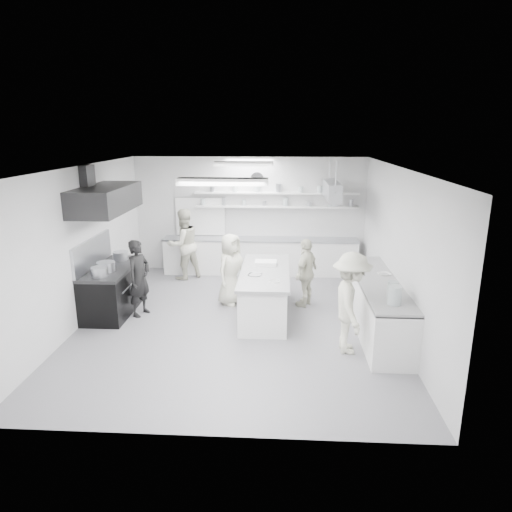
# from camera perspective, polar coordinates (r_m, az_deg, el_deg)

# --- Properties ---
(floor) EXTENTS (6.00, 7.00, 0.02)m
(floor) POSITION_cam_1_polar(r_m,az_deg,el_deg) (9.09, -2.37, -8.26)
(floor) COLOR gray
(floor) RESTS_ON ground
(ceiling) EXTENTS (6.00, 7.00, 0.02)m
(ceiling) POSITION_cam_1_polar(r_m,az_deg,el_deg) (8.35, -2.61, 11.08)
(ceiling) COLOR silver
(ceiling) RESTS_ON wall_back
(wall_back) EXTENTS (6.00, 0.04, 3.00)m
(wall_back) POSITION_cam_1_polar(r_m,az_deg,el_deg) (12.00, -0.82, 5.16)
(wall_back) COLOR silver
(wall_back) RESTS_ON floor
(wall_front) EXTENTS (6.00, 0.04, 3.00)m
(wall_front) POSITION_cam_1_polar(r_m,az_deg,el_deg) (5.31, -6.29, -8.46)
(wall_front) COLOR silver
(wall_front) RESTS_ON floor
(wall_left) EXTENTS (0.04, 7.00, 3.00)m
(wall_left) POSITION_cam_1_polar(r_m,az_deg,el_deg) (9.38, -21.04, 1.19)
(wall_left) COLOR silver
(wall_left) RESTS_ON floor
(wall_right) EXTENTS (0.04, 7.00, 3.00)m
(wall_right) POSITION_cam_1_polar(r_m,az_deg,el_deg) (8.82, 17.30, 0.67)
(wall_right) COLOR silver
(wall_right) RESTS_ON floor
(stove) EXTENTS (0.80, 1.80, 0.90)m
(stove) POSITION_cam_1_polar(r_m,az_deg,el_deg) (9.87, -17.40, -4.16)
(stove) COLOR black
(stove) RESTS_ON floor
(exhaust_hood) EXTENTS (0.85, 2.00, 0.50)m
(exhaust_hood) POSITION_cam_1_polar(r_m,az_deg,el_deg) (9.43, -18.33, 6.79)
(exhaust_hood) COLOR #272728
(exhaust_hood) RESTS_ON wall_left
(back_counter) EXTENTS (5.00, 0.60, 0.92)m
(back_counter) POSITION_cam_1_polar(r_m,az_deg,el_deg) (11.93, 0.54, -0.04)
(back_counter) COLOR white
(back_counter) RESTS_ON floor
(shelf_lower) EXTENTS (4.20, 0.26, 0.04)m
(shelf_lower) POSITION_cam_1_polar(r_m,az_deg,el_deg) (11.80, 2.55, 6.20)
(shelf_lower) COLOR white
(shelf_lower) RESTS_ON wall_back
(shelf_upper) EXTENTS (4.20, 0.26, 0.04)m
(shelf_upper) POSITION_cam_1_polar(r_m,az_deg,el_deg) (11.75, 2.57, 7.88)
(shelf_upper) COLOR white
(shelf_upper) RESTS_ON wall_back
(pass_through_window) EXTENTS (1.30, 0.04, 1.00)m
(pass_through_window) POSITION_cam_1_polar(r_m,az_deg,el_deg) (12.15, -6.97, 4.93)
(pass_through_window) COLOR black
(pass_through_window) RESTS_ON wall_back
(wall_clock) EXTENTS (0.32, 0.05, 0.32)m
(wall_clock) POSITION_cam_1_polar(r_m,az_deg,el_deg) (11.82, 0.13, 9.65)
(wall_clock) COLOR white
(wall_clock) RESTS_ON wall_back
(right_counter) EXTENTS (0.74, 3.30, 0.94)m
(right_counter) POSITION_cam_1_polar(r_m,az_deg,el_deg) (8.86, 14.87, -6.07)
(right_counter) COLOR white
(right_counter) RESTS_ON floor
(pot_rack) EXTENTS (0.30, 1.60, 0.40)m
(pot_rack) POSITION_cam_1_polar(r_m,az_deg,el_deg) (10.83, 9.47, 8.11)
(pot_rack) COLOR #A9ACB2
(pot_rack) RESTS_ON ceiling
(light_fixture_front) EXTENTS (1.30, 0.25, 0.10)m
(light_fixture_front) POSITION_cam_1_polar(r_m,az_deg,el_deg) (6.57, -4.21, 9.27)
(light_fixture_front) COLOR white
(light_fixture_front) RESTS_ON ceiling
(light_fixture_rear) EXTENTS (1.30, 0.25, 0.10)m
(light_fixture_rear) POSITION_cam_1_polar(r_m,az_deg,el_deg) (10.14, -1.55, 11.46)
(light_fixture_rear) COLOR white
(light_fixture_rear) RESTS_ON ceiling
(prep_island) EXTENTS (0.90, 2.39, 0.88)m
(prep_island) POSITION_cam_1_polar(r_m,az_deg,el_deg) (9.29, 1.12, -4.73)
(prep_island) COLOR white
(prep_island) RESTS_ON floor
(stove_pot) EXTENTS (0.36, 0.36, 0.24)m
(stove_pot) POSITION_cam_1_polar(r_m,az_deg,el_deg) (9.45, -18.27, -1.42)
(stove_pot) COLOR #A9ACB2
(stove_pot) RESTS_ON stove
(cook_stove) EXTENTS (0.57, 0.67, 1.56)m
(cook_stove) POSITION_cam_1_polar(r_m,az_deg,el_deg) (9.45, -14.41, -2.69)
(cook_stove) COLOR black
(cook_stove) RESTS_ON floor
(cook_back) EXTENTS (1.10, 1.08, 1.78)m
(cook_back) POSITION_cam_1_polar(r_m,az_deg,el_deg) (11.56, -9.06, 1.48)
(cook_back) COLOR beige
(cook_back) RESTS_ON floor
(cook_island_left) EXTENTS (0.82, 0.90, 1.55)m
(cook_island_left) POSITION_cam_1_polar(r_m,az_deg,el_deg) (9.76, -3.17, -1.67)
(cook_island_left) COLOR beige
(cook_island_left) RESTS_ON floor
(cook_island_right) EXTENTS (0.73, 0.93, 1.47)m
(cook_island_right) POSITION_cam_1_polar(r_m,az_deg,el_deg) (9.71, 6.31, -2.06)
(cook_island_right) COLOR beige
(cook_island_right) RESTS_ON floor
(cook_right) EXTENTS (0.65, 1.12, 1.74)m
(cook_right) POSITION_cam_1_polar(r_m,az_deg,el_deg) (7.77, 11.77, -5.80)
(cook_right) COLOR beige
(cook_right) RESTS_ON floor
(bowl_island_a) EXTENTS (0.34, 0.34, 0.07)m
(bowl_island_a) POSITION_cam_1_polar(r_m,az_deg,el_deg) (8.88, -0.13, -2.46)
(bowl_island_a) COLOR #A9ACB2
(bowl_island_a) RESTS_ON prep_island
(bowl_island_b) EXTENTS (0.20, 0.20, 0.06)m
(bowl_island_b) POSITION_cam_1_polar(r_m,az_deg,el_deg) (8.48, 2.29, -3.35)
(bowl_island_b) COLOR white
(bowl_island_b) RESTS_ON prep_island
(bowl_right) EXTENTS (0.31, 0.31, 0.06)m
(bowl_right) POSITION_cam_1_polar(r_m,az_deg,el_deg) (9.08, 15.74, -2.27)
(bowl_right) COLOR white
(bowl_right) RESTS_ON right_counter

